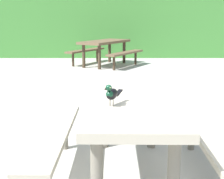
# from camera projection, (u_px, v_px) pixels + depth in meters

# --- Properties ---
(hedge_wall) EXTENTS (28.00, 2.35, 2.08)m
(hedge_wall) POSITION_uv_depth(u_px,v_px,m) (115.00, 27.00, 12.60)
(hedge_wall) COLOR #428438
(hedge_wall) RESTS_ON ground
(picnic_table_foreground) EXTENTS (1.70, 1.81, 0.74)m
(picnic_table_foreground) POSITION_uv_depth(u_px,v_px,m) (131.00, 118.00, 2.94)
(picnic_table_foreground) COLOR #B2A893
(picnic_table_foreground) RESTS_ON ground
(bird_grackle) EXTENTS (0.16, 0.27, 0.18)m
(bird_grackle) POSITION_uv_depth(u_px,v_px,m) (111.00, 93.00, 2.64)
(bird_grackle) COLOR black
(bird_grackle) RESTS_ON picnic_table_foreground
(picnic_table_mid_left) EXTENTS (2.32, 2.33, 0.74)m
(picnic_table_mid_left) POSITION_uv_depth(u_px,v_px,m) (105.00, 47.00, 9.82)
(picnic_table_mid_left) COLOR brown
(picnic_table_mid_left) RESTS_ON ground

